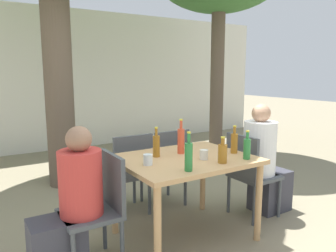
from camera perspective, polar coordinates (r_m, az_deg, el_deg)
ground_plane at (r=3.31m, az=2.89°, el=-18.59°), size 30.00×30.00×0.00m
cafe_building_wall at (r=6.93m, az=-18.00°, el=7.63°), size 10.00×0.08×2.80m
dining_table_front at (r=3.05m, az=3.00°, el=-7.16°), size 1.19×0.95×0.78m
patio_chair_0 at (r=2.75m, az=-11.77°, el=-12.99°), size 0.44×0.44×0.91m
patio_chair_1 at (r=3.62m, az=13.91°, el=-7.55°), size 0.44×0.44×0.91m
patio_chair_2 at (r=3.58m, az=-6.77°, el=-7.54°), size 0.44×0.44×0.91m
patio_chair_3 at (r=3.80m, az=-0.19°, el=-6.49°), size 0.44×0.44×0.91m
person_seated_0 at (r=2.69m, az=-16.72°, el=-13.85°), size 0.57×0.33×1.16m
person_seated_1 at (r=3.78m, az=16.41°, el=-6.45°), size 0.57×0.35×1.22m
green_bottle_0 at (r=2.59m, az=3.61°, el=-5.21°), size 0.06×0.06×0.32m
green_bottle_1 at (r=3.02m, az=13.59°, el=-3.77°), size 0.06×0.06×0.26m
soda_bottle_2 at (r=3.14m, az=2.28°, el=-2.48°), size 0.07×0.07×0.33m
amber_bottle_3 at (r=2.86m, az=9.48°, el=-4.63°), size 0.08×0.08×0.23m
amber_bottle_4 at (r=3.22m, az=11.47°, el=-2.83°), size 0.07×0.07×0.27m
amber_bottle_5 at (r=3.02m, az=-2.05°, el=-3.39°), size 0.06×0.06×0.28m
drinking_glass_0 at (r=2.77m, az=-3.52°, el=-5.87°), size 0.08×0.08×0.09m
drinking_glass_1 at (r=2.96m, az=6.28°, el=-4.98°), size 0.08×0.08×0.09m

